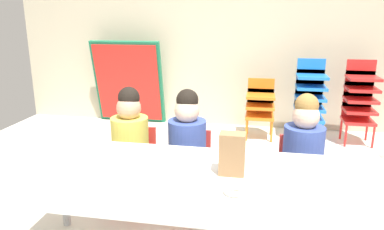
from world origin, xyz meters
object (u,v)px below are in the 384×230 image
object	(u,v)px
seated_child_far_right	(303,149)
paper_plate_near_edge	(234,194)
seated_child_near_camera	(131,138)
kid_chair_red_stack	(360,98)
kid_chair_blue_stack	(310,96)
kid_chair_orange_stack	(260,104)
folded_activity_table	(128,83)
craft_table	(193,183)
paper_bag_brown	(232,154)
seated_child_middle_seat	(187,142)
donut_powdered_on_plate	(234,191)

from	to	relation	value
seated_child_far_right	paper_plate_near_edge	size ratio (longest dim) A/B	5.10
seated_child_near_camera	kid_chair_red_stack	size ratio (longest dim) A/B	1.00
seated_child_near_camera	paper_plate_near_edge	bearing A→B (deg)	-46.07
kid_chair_blue_stack	kid_chair_orange_stack	bearing A→B (deg)	-179.92
seated_child_far_right	kid_chair_blue_stack	distance (m)	1.87
folded_activity_table	craft_table	bearing A→B (deg)	-63.95
paper_bag_brown	paper_plate_near_edge	distance (m)	0.25
kid_chair_red_stack	paper_bag_brown	bearing A→B (deg)	-116.49
kid_chair_blue_stack	folded_activity_table	world-z (taller)	folded_activity_table
seated_child_far_right	kid_chair_blue_stack	xyz separation A→B (m)	(0.27, 1.85, -0.04)
kid_chair_orange_stack	kid_chair_red_stack	distance (m)	1.08
seated_child_near_camera	kid_chair_red_stack	world-z (taller)	seated_child_near_camera
paper_plate_near_edge	seated_child_far_right	bearing A→B (deg)	64.30
kid_chair_orange_stack	craft_table	bearing A→B (deg)	-97.76
seated_child_middle_seat	kid_chair_red_stack	world-z (taller)	seated_child_middle_seat
craft_table	kid_chair_orange_stack	world-z (taller)	kid_chair_orange_stack
seated_child_near_camera	seated_child_far_right	distance (m)	1.18
kid_chair_red_stack	donut_powdered_on_plate	distance (m)	2.92
paper_bag_brown	kid_chair_blue_stack	bearing A→B (deg)	74.27
kid_chair_orange_stack	seated_child_far_right	bearing A→B (deg)	-81.53
kid_chair_red_stack	paper_plate_near_edge	distance (m)	2.92
kid_chair_red_stack	paper_plate_near_edge	world-z (taller)	kid_chair_red_stack
seated_child_near_camera	craft_table	bearing A→B (deg)	-48.74
folded_activity_table	donut_powdered_on_plate	world-z (taller)	folded_activity_table
seated_child_middle_seat	paper_plate_near_edge	distance (m)	0.90
seated_child_near_camera	donut_powdered_on_plate	distance (m)	1.14
kid_chair_orange_stack	folded_activity_table	xyz separation A→B (m)	(-1.69, 0.26, 0.14)
kid_chair_red_stack	folded_activity_table	xyz separation A→B (m)	(-2.76, 0.26, 0.02)
seated_child_near_camera	kid_chair_blue_stack	world-z (taller)	seated_child_near_camera
kid_chair_red_stack	paper_plate_near_edge	size ratio (longest dim) A/B	5.11
seated_child_near_camera	seated_child_middle_seat	distance (m)	0.41
kid_chair_blue_stack	donut_powdered_on_plate	distance (m)	2.75
kid_chair_blue_stack	donut_powdered_on_plate	size ratio (longest dim) A/B	9.53
kid_chair_red_stack	paper_bag_brown	xyz separation A→B (m)	(-1.21, -2.44, 0.20)
donut_powdered_on_plate	folded_activity_table	bearing A→B (deg)	118.18
kid_chair_blue_stack	seated_child_near_camera	bearing A→B (deg)	-127.97
craft_table	seated_child_middle_seat	world-z (taller)	seated_child_middle_seat
seated_child_far_right	craft_table	bearing A→B (deg)	-133.74
craft_table	donut_powdered_on_plate	size ratio (longest dim) A/B	21.23
craft_table	folded_activity_table	xyz separation A→B (m)	(-1.35, 2.76, -0.03)
seated_child_far_right	kid_chair_red_stack	xyz separation A→B (m)	(0.79, 1.85, -0.04)
seated_child_far_right	donut_powdered_on_plate	size ratio (longest dim) A/B	9.50
kid_chair_orange_stack	folded_activity_table	world-z (taller)	folded_activity_table
craft_table	folded_activity_table	distance (m)	3.07
kid_chair_orange_stack	paper_plate_near_edge	world-z (taller)	kid_chair_orange_stack
kid_chair_blue_stack	kid_chair_red_stack	world-z (taller)	same
craft_table	seated_child_near_camera	xyz separation A→B (m)	(-0.56, 0.64, -0.01)
craft_table	paper_bag_brown	distance (m)	0.25
craft_table	paper_plate_near_edge	xyz separation A→B (m)	(0.22, -0.17, 0.05)
paper_bag_brown	paper_plate_near_edge	bearing A→B (deg)	-83.02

